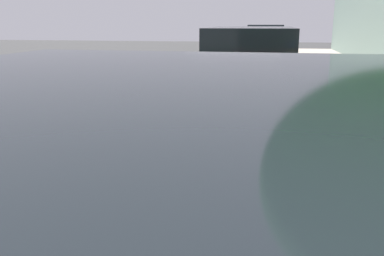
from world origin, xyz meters
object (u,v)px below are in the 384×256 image
parked_sedan_dark_blue_far (264,43)px  parked_suv_green_second (251,75)px  cyclist_with_backpack (323,135)px  fire_hydrant (293,54)px  parked_pickup_white_mid (265,47)px  bicycle_at_curb (294,179)px

parked_sedan_dark_blue_far → parked_suv_green_second: bearing=-90.2°
cyclist_with_backpack → fire_hydrant: bearing=87.8°
cyclist_with_backpack → fire_hydrant: cyclist_with_backpack is taller
parked_suv_green_second → parked_sedan_dark_blue_far: size_ratio=1.05×
parked_suv_green_second → fire_hydrant: size_ratio=5.60×
parked_pickup_white_mid → fire_hydrant: parked_pickup_white_mid is taller
parked_sedan_dark_blue_far → bicycle_at_curb: parked_sedan_dark_blue_far is taller
parked_sedan_dark_blue_far → bicycle_at_curb: size_ratio=3.43×
bicycle_at_curb → cyclist_with_backpack: size_ratio=0.78×
parked_pickup_white_mid → cyclist_with_backpack: parked_pickup_white_mid is taller
parked_suv_green_second → parked_sedan_dark_blue_far: 18.91m
parked_pickup_white_mid → cyclist_with_backpack: (0.75, -16.53, 0.12)m
bicycle_at_curb → fire_hydrant: size_ratio=1.56×
parked_pickup_white_mid → bicycle_at_curb: 16.12m
parked_pickup_white_mid → parked_sedan_dark_blue_far: 7.02m
parked_suv_green_second → cyclist_with_backpack: parked_suv_green_second is taller
parked_suv_green_second → parked_pickup_white_mid: parked_suv_green_second is taller
parked_suv_green_second → parked_pickup_white_mid: size_ratio=0.88×
parked_pickup_white_mid → parked_sedan_dark_blue_far: bearing=90.8°
cyclist_with_backpack → parked_pickup_white_mid: bearing=92.6°
fire_hydrant → parked_sedan_dark_blue_far: bearing=104.1°
parked_sedan_dark_blue_far → bicycle_at_curb: 23.14m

